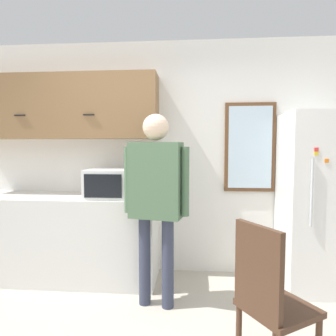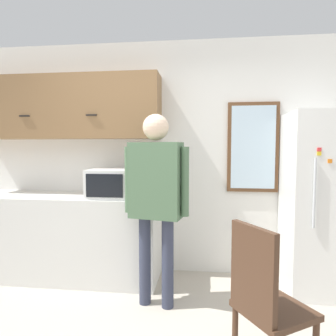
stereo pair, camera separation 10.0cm
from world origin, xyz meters
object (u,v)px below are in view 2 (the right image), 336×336
microwave (115,183)px  refrigerator (322,203)px  person (156,189)px  chair (265,298)px

microwave → refrigerator: 2.15m
person → chair: size_ratio=1.76×
person → refrigerator: (1.63, 0.49, -0.18)m
person → refrigerator: bearing=27.6°
microwave → refrigerator: refrigerator is taller
person → chair: bearing=-34.6°
refrigerator → chair: 1.59m
microwave → person: size_ratio=0.31×
person → refrigerator: size_ratio=0.97×
microwave → refrigerator: size_ratio=0.30×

